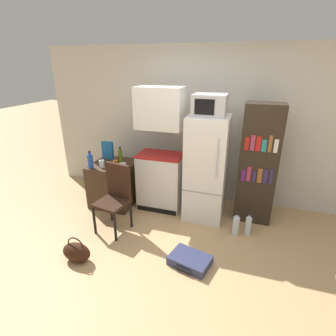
{
  "coord_description": "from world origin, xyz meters",
  "views": [
    {
      "loc": [
        0.58,
        -2.28,
        2.25
      ],
      "look_at": [
        -0.42,
        0.85,
        0.92
      ],
      "focal_mm": 28.0,
      "sensor_mm": 36.0,
      "label": 1
    }
  ],
  "objects_px": {
    "microwave": "(210,105)",
    "bottle_amber_beer": "(115,165)",
    "bowl": "(122,164)",
    "kitchen_hutch": "(160,157)",
    "handbag": "(77,252)",
    "bottle_clear_short": "(102,163)",
    "suitcase_large_flat": "(190,260)",
    "refrigerator": "(206,169)",
    "water_bottle_middle": "(236,225)",
    "cereal_box": "(108,150)",
    "bookshelf": "(258,165)",
    "water_bottle_front": "(248,225)",
    "side_table": "(115,183)",
    "bottle_olive_oil": "(120,156)",
    "chair": "(115,193)",
    "bottle_blue_soda": "(90,161)"
  },
  "relations": [
    {
      "from": "bottle_clear_short",
      "to": "water_bottle_front",
      "type": "bearing_deg",
      "value": -1.51
    },
    {
      "from": "bottle_olive_oil",
      "to": "bowl",
      "type": "xyz_separation_m",
      "value": [
        0.09,
        -0.12,
        -0.1
      ]
    },
    {
      "from": "cereal_box",
      "to": "water_bottle_middle",
      "type": "xyz_separation_m",
      "value": [
        2.23,
        -0.51,
        -0.72
      ]
    },
    {
      "from": "handbag",
      "to": "microwave",
      "type": "bearing_deg",
      "value": 49.52
    },
    {
      "from": "bowl",
      "to": "handbag",
      "type": "height_order",
      "value": "bowl"
    },
    {
      "from": "cereal_box",
      "to": "water_bottle_front",
      "type": "distance_m",
      "value": 2.55
    },
    {
      "from": "bottle_blue_soda",
      "to": "bottle_clear_short",
      "type": "bearing_deg",
      "value": 24.95
    },
    {
      "from": "bottle_amber_beer",
      "to": "kitchen_hutch",
      "type": "bearing_deg",
      "value": 28.59
    },
    {
      "from": "kitchen_hutch",
      "to": "microwave",
      "type": "bearing_deg",
      "value": -4.8
    },
    {
      "from": "bowl",
      "to": "kitchen_hutch",
      "type": "bearing_deg",
      "value": 13.53
    },
    {
      "from": "kitchen_hutch",
      "to": "bottle_clear_short",
      "type": "relative_size",
      "value": 12.9
    },
    {
      "from": "bowl",
      "to": "water_bottle_middle",
      "type": "height_order",
      "value": "bowl"
    },
    {
      "from": "bottle_clear_short",
      "to": "water_bottle_front",
      "type": "height_order",
      "value": "bottle_clear_short"
    },
    {
      "from": "kitchen_hutch",
      "to": "cereal_box",
      "type": "xyz_separation_m",
      "value": [
        -0.98,
        0.08,
        -0.02
      ]
    },
    {
      "from": "bottle_olive_oil",
      "to": "cereal_box",
      "type": "height_order",
      "value": "cereal_box"
    },
    {
      "from": "kitchen_hutch",
      "to": "water_bottle_front",
      "type": "xyz_separation_m",
      "value": [
        1.42,
        -0.37,
        -0.74
      ]
    },
    {
      "from": "handbag",
      "to": "water_bottle_front",
      "type": "relative_size",
      "value": 1.07
    },
    {
      "from": "bottle_clear_short",
      "to": "water_bottle_front",
      "type": "relative_size",
      "value": 0.45
    },
    {
      "from": "cereal_box",
      "to": "suitcase_large_flat",
      "type": "xyz_separation_m",
      "value": [
        1.76,
        -1.28,
        -0.81
      ]
    },
    {
      "from": "kitchen_hutch",
      "to": "water_bottle_middle",
      "type": "relative_size",
      "value": 5.56
    },
    {
      "from": "refrigerator",
      "to": "bottle_olive_oil",
      "type": "relative_size",
      "value": 5.9
    },
    {
      "from": "refrigerator",
      "to": "bottle_olive_oil",
      "type": "height_order",
      "value": "refrigerator"
    },
    {
      "from": "bookshelf",
      "to": "water_bottle_front",
      "type": "bearing_deg",
      "value": -94.73
    },
    {
      "from": "bottle_clear_short",
      "to": "cereal_box",
      "type": "bearing_deg",
      "value": 105.45
    },
    {
      "from": "bottle_blue_soda",
      "to": "bottle_olive_oil",
      "type": "bearing_deg",
      "value": 47.03
    },
    {
      "from": "bottle_clear_short",
      "to": "kitchen_hutch",
      "type": "bearing_deg",
      "value": 19.7
    },
    {
      "from": "bowl",
      "to": "bookshelf",
      "type": "bearing_deg",
      "value": 6.02
    },
    {
      "from": "cereal_box",
      "to": "handbag",
      "type": "distance_m",
      "value": 1.85
    },
    {
      "from": "suitcase_large_flat",
      "to": "microwave",
      "type": "bearing_deg",
      "value": 106.57
    },
    {
      "from": "bottle_amber_beer",
      "to": "suitcase_large_flat",
      "type": "distance_m",
      "value": 1.8
    },
    {
      "from": "side_table",
      "to": "kitchen_hutch",
      "type": "bearing_deg",
      "value": 8.57
    },
    {
      "from": "water_bottle_front",
      "to": "bottle_amber_beer",
      "type": "bearing_deg",
      "value": 178.97
    },
    {
      "from": "kitchen_hutch",
      "to": "bowl",
      "type": "relative_size",
      "value": 15.74
    },
    {
      "from": "microwave",
      "to": "bottle_amber_beer",
      "type": "bearing_deg",
      "value": -168.57
    },
    {
      "from": "cereal_box",
      "to": "side_table",
      "type": "bearing_deg",
      "value": -45.44
    },
    {
      "from": "bowl",
      "to": "bottle_clear_short",
      "type": "bearing_deg",
      "value": -148.29
    },
    {
      "from": "bottle_clear_short",
      "to": "water_bottle_middle",
      "type": "bearing_deg",
      "value": -3.15
    },
    {
      "from": "bottle_clear_short",
      "to": "chair",
      "type": "relative_size",
      "value": 0.16
    },
    {
      "from": "water_bottle_front",
      "to": "water_bottle_middle",
      "type": "xyz_separation_m",
      "value": [
        -0.16,
        -0.06,
        0.01
      ]
    },
    {
      "from": "bottle_olive_oil",
      "to": "chair",
      "type": "distance_m",
      "value": 0.84
    },
    {
      "from": "bottle_olive_oil",
      "to": "suitcase_large_flat",
      "type": "relative_size",
      "value": 0.5
    },
    {
      "from": "bookshelf",
      "to": "bottle_clear_short",
      "type": "distance_m",
      "value": 2.36
    },
    {
      "from": "refrigerator",
      "to": "side_table",
      "type": "bearing_deg",
      "value": -177.82
    },
    {
      "from": "refrigerator",
      "to": "chair",
      "type": "height_order",
      "value": "refrigerator"
    },
    {
      "from": "refrigerator",
      "to": "water_bottle_front",
      "type": "height_order",
      "value": "refrigerator"
    },
    {
      "from": "refrigerator",
      "to": "handbag",
      "type": "bearing_deg",
      "value": -130.46
    },
    {
      "from": "chair",
      "to": "bottle_amber_beer",
      "type": "bearing_deg",
      "value": 126.33
    },
    {
      "from": "cereal_box",
      "to": "water_bottle_front",
      "type": "bearing_deg",
      "value": -10.61
    },
    {
      "from": "bottle_clear_short",
      "to": "suitcase_large_flat",
      "type": "relative_size",
      "value": 0.28
    },
    {
      "from": "bottle_amber_beer",
      "to": "cereal_box",
      "type": "height_order",
      "value": "cereal_box"
    }
  ]
}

